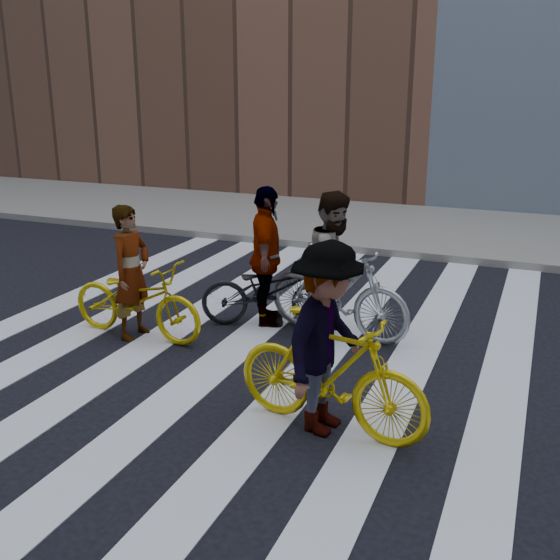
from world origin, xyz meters
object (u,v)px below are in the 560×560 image
Objects in this scene: bike_dark_rear at (270,290)px; bike_silver_mid at (338,291)px; bike_yellow_right at (331,373)px; rider_left at (131,272)px; bike_yellow_left at (136,299)px; rider_mid at (335,265)px; rider_rear at (266,257)px; rider_right at (326,339)px.

bike_silver_mid is at bearing -114.89° from bike_dark_rear.
bike_yellow_right is 3.53m from rider_left.
bike_yellow_left is 2.70m from rider_mid.
rider_rear reaches higher than bike_yellow_left.
rider_mid is 2.54m from rider_right.
rider_mid reaches higher than rider_rear.
rider_left reaches higher than bike_dark_rear.
bike_silver_mid reaches higher than bike_yellow_right.
bike_yellow_right is at bearing -167.85° from bike_dark_rear.
bike_yellow_left reaches higher than bike_dark_rear.
bike_yellow_left is 0.99× the size of bike_yellow_right.
bike_dark_rear is (-1.02, 0.04, -0.12)m from bike_silver_mid.
bike_yellow_left is 1.02× the size of rider_rear.
bike_yellow_left is 3.47m from bike_yellow_right.
rider_right is at bearing 98.47° from bike_yellow_right.
rider_right is (3.13, -1.38, 0.43)m from bike_yellow_left.
rider_mid is (2.44, 1.06, 0.46)m from bike_yellow_left.
rider_left is 1.84m from rider_rear.
bike_silver_mid is 1.03m from bike_dark_rear.
rider_rear is at bearing 98.55° from bike_silver_mid.
rider_rear reaches higher than rider_right.
bike_yellow_right reaches higher than bike_yellow_left.
bike_dark_rear is 1.92m from rider_left.
bike_yellow_left is at bearing 105.62° from rider_rear.
bike_dark_rear is (1.47, 1.11, -0.03)m from bike_yellow_left.
rider_rear is (-0.05, 0.00, 0.48)m from bike_dark_rear.
rider_mid reaches higher than bike_silver_mid.
rider_right is at bearing -154.31° from bike_silver_mid.
rider_left is at bearing 93.31° from bike_yellow_left.
rider_rear reaches higher than bike_silver_mid.
bike_silver_mid is at bearing -114.77° from rider_rear.
rider_rear is at bearing 43.77° from bike_yellow_right.
rider_rear is at bearing 67.63° from bike_dark_rear.
rider_mid is 1.02m from rider_rear.
bike_silver_mid is 1.09× the size of bike_dark_rear.
bike_silver_mid is 1.06× the size of rider_rear.
rider_rear is (-1.07, 0.04, 0.36)m from bike_silver_mid.
rider_right is at bearing -110.49° from bike_yellow_left.
rider_left is 0.94× the size of rider_right.
rider_left reaches higher than bike_silver_mid.
rider_mid is at bearing 25.39° from bike_yellow_right.
rider_left is 0.91× the size of rider_mid.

